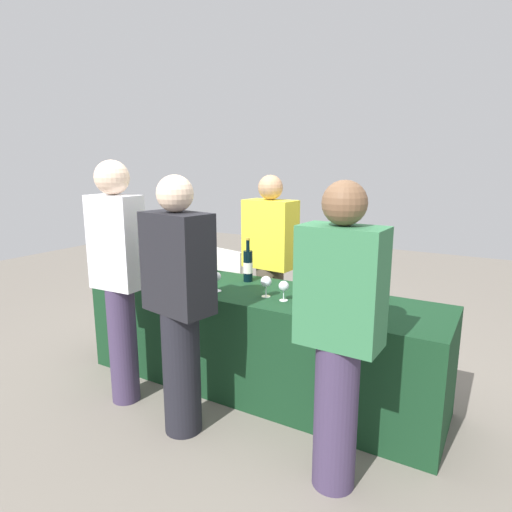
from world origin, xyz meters
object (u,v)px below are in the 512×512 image
Objects in this scene: wine_bottle_1 at (204,262)px; guest_2 at (339,331)px; wine_bottle_5 at (356,280)px; guest_1 at (179,301)px; wine_glass_2 at (266,282)px; wine_glass_4 at (372,301)px; server_pouring at (270,260)px; wine_glass_0 at (169,266)px; wine_bottle_2 at (248,266)px; wine_glass_1 at (217,277)px; wine_glass_3 at (284,287)px; wine_bottle_4 at (332,279)px; wine_bottle_6 at (376,284)px; wine_bottle_3 at (316,278)px; menu_board at (224,289)px; guest_0 at (118,273)px; wine_bottle_0 at (186,260)px.

guest_2 reaches higher than wine_bottle_1.
guest_1 is (-0.79, -0.88, -0.03)m from wine_bottle_5.
wine_glass_2 is 0.96× the size of wine_glass_4.
wine_bottle_1 is at bearing 59.25° from server_pouring.
wine_bottle_2 is at bearing 24.26° from wine_glass_0.
wine_glass_1 is 1.20m from guest_2.
wine_bottle_2 is 0.55m from wine_glass_3.
guest_1 is (0.62, -0.62, -0.01)m from wine_glass_0.
wine_bottle_1 is at bearing -178.24° from wine_bottle_4.
wine_bottle_6 is at bearing 53.38° from guest_1.
wine_bottle_1 is 0.97m from wine_bottle_3.
wine_bottle_3 reaches higher than menu_board.
wine_glass_4 is 1.13m from guest_1.
server_pouring is at bearing 124.20° from wine_glass_3.
server_pouring is at bearing 104.96° from guest_1.
menu_board is at bearing 149.26° from wine_glass_4.
wine_bottle_6 reaches higher than wine_glass_0.
wine_bottle_2 is 0.42m from wine_glass_2.
wine_glass_4 is 1.37m from server_pouring.
wine_bottle_5 is at bearing 120.74° from wine_glass_4.
menu_board is (-1.03, 0.99, -0.45)m from wine_glass_2.
guest_2 is at bearing 135.02° from server_pouring.
wine_bottle_1 is 2.09× the size of wine_glass_2.
server_pouring is (-1.04, 0.46, -0.05)m from wine_bottle_6.
wine_bottle_5 is at bearing -10.43° from menu_board.
wine_bottle_2 is 2.34× the size of wine_glass_0.
wine_bottle_4 reaches higher than wine_glass_0.
wine_bottle_3 is 0.28m from wine_bottle_5.
wine_bottle_4 is 0.31m from wine_bottle_6.
wine_glass_4 is at bearing 90.14° from guest_2.
wine_bottle_6 is (0.14, -0.01, -0.00)m from wine_bottle_5.
guest_0 is at bearing -69.35° from menu_board.
menu_board is (-0.32, 0.74, -0.46)m from wine_bottle_1.
wine_bottle_5 is 2.41× the size of wine_glass_1.
wine_bottle_4 is 0.38m from wine_glass_3.
wine_bottle_3 is 1.92× the size of wine_glass_4.
wine_glass_4 is at bearing -43.08° from wine_bottle_4.
wine_bottle_1 is 1.66m from guest_2.
wine_bottle_0 is 0.60m from wine_glass_1.
guest_1 is (0.63, -0.83, -0.02)m from wine_bottle_0.
server_pouring is at bearing 153.66° from wine_bottle_5.
wine_bottle_0 is at bearing 165.21° from wine_glass_2.
server_pouring is at bearing 96.49° from wine_bottle_2.
wine_bottle_0 is at bearing 169.46° from wine_glass_4.
menu_board is at bearing 135.49° from wine_bottle_2.
guest_0 is at bearing -176.96° from guest_1.
wine_bottle_6 is 2.38× the size of wine_glass_1.
wine_bottle_1 is 0.47m from wine_glass_1.
wine_glass_1 is 1.11m from wine_glass_4.
wine_glass_1 is 0.17× the size of menu_board.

